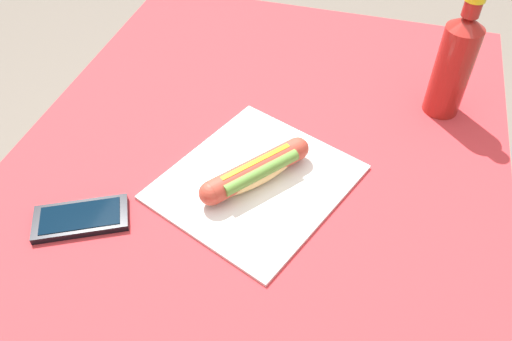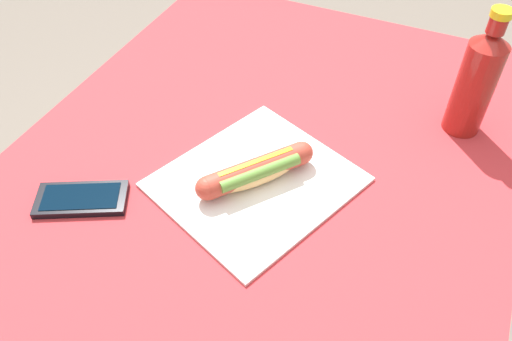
# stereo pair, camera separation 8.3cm
# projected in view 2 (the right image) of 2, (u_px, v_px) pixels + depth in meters

# --- Properties ---
(dining_table) EXTENTS (1.26, 0.84, 0.73)m
(dining_table) POSITION_uv_depth(u_px,v_px,m) (242.00, 239.00, 0.93)
(dining_table) COLOR brown
(dining_table) RESTS_ON ground
(paper_wrapper) EXTENTS (0.37, 0.35, 0.01)m
(paper_wrapper) POSITION_uv_depth(u_px,v_px,m) (256.00, 182.00, 0.85)
(paper_wrapper) COLOR silver
(paper_wrapper) RESTS_ON dining_table
(hot_dog) EXTENTS (0.17, 0.14, 0.05)m
(hot_dog) POSITION_uv_depth(u_px,v_px,m) (256.00, 171.00, 0.83)
(hot_dog) COLOR #E5BC75
(hot_dog) RESTS_ON paper_wrapper
(cell_phone) EXTENTS (0.12, 0.16, 0.01)m
(cell_phone) POSITION_uv_depth(u_px,v_px,m) (81.00, 199.00, 0.82)
(cell_phone) COLOR black
(cell_phone) RESTS_ON dining_table
(soda_bottle) EXTENTS (0.07, 0.07, 0.24)m
(soda_bottle) POSITION_uv_depth(u_px,v_px,m) (477.00, 81.00, 0.88)
(soda_bottle) COLOR maroon
(soda_bottle) RESTS_ON dining_table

